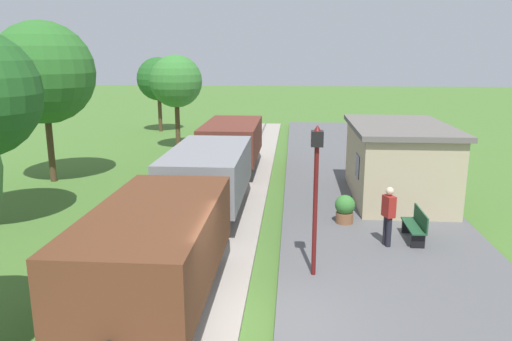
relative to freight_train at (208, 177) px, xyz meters
name	(u,v)px	position (x,y,z in m)	size (l,w,h in m)	color
ground_plane	(265,330)	(2.40, -7.23, -1.40)	(160.00, 160.00, 0.00)	#47702D
platform_slab	(425,331)	(5.60, -7.23, -1.27)	(6.00, 60.00, 0.25)	#565659
track_ballast	(151,323)	(0.00, -7.23, -1.34)	(3.80, 60.00, 0.12)	#9E9389
rail_near	(184,318)	(0.72, -7.23, -1.21)	(0.07, 60.00, 0.14)	slate
rail_far	(117,316)	(-0.72, -7.23, -1.21)	(0.07, 60.00, 0.14)	slate
freight_train	(208,177)	(0.00, 0.00, 0.00)	(2.50, 19.40, 2.12)	brown
station_hut	(397,161)	(6.80, 1.92, 0.26)	(3.50, 5.80, 2.78)	tan
bench_near_hut	(416,225)	(6.49, -2.54, -0.68)	(0.42, 1.50, 0.91)	#1E4C2D
bench_down_platform	(367,156)	(6.49, 7.42, -0.68)	(0.42, 1.50, 0.91)	#1E4C2D
person_waiting	(388,214)	(5.59, -3.00, -0.21)	(0.36, 0.44, 1.71)	black
potted_planter	(345,209)	(4.59, -1.15, -0.67)	(0.64, 0.64, 0.92)	brown
lamp_post_near	(316,174)	(3.46, -5.04, 1.41)	(0.28, 0.28, 3.70)	#591414
tree_trackside_far	(43,73)	(-7.74, 4.18, 3.36)	(4.34, 4.34, 6.93)	#4C3823
tree_field_left	(176,82)	(-3.95, 12.22, 2.58)	(3.04, 3.04, 5.52)	#4C3823
tree_field_distant	(159,79)	(-6.84, 18.89, 2.38)	(3.08, 3.08, 5.34)	#4C3823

